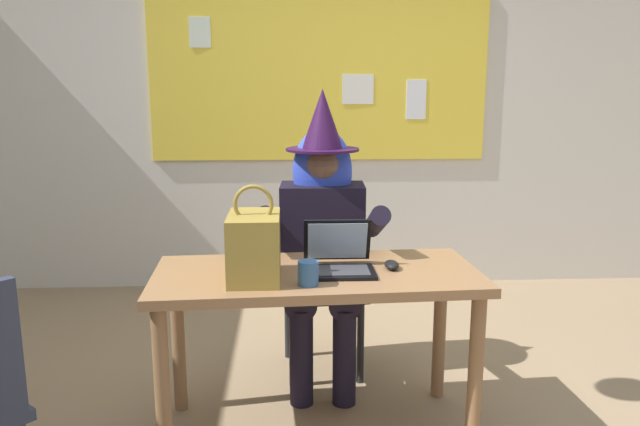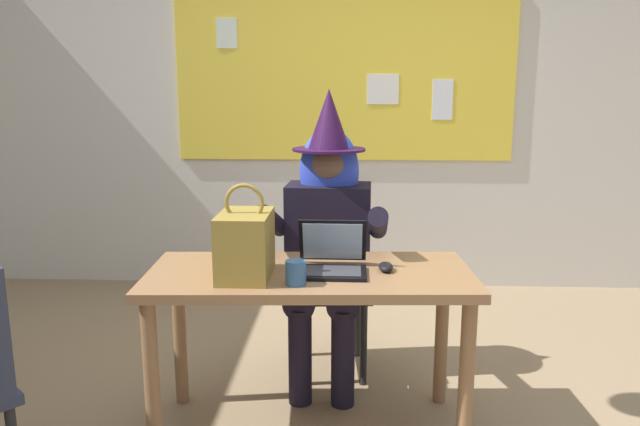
{
  "view_description": "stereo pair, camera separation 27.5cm",
  "coord_description": "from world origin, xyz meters",
  "px_view_note": "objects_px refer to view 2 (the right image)",
  "views": [
    {
      "loc": [
        -0.24,
        -2.28,
        1.46
      ],
      "look_at": [
        -0.09,
        0.42,
        0.9
      ],
      "focal_mm": 34.1,
      "sensor_mm": 36.0,
      "label": 1
    },
    {
      "loc": [
        0.04,
        -2.28,
        1.46
      ],
      "look_at": [
        -0.09,
        0.42,
        0.9
      ],
      "focal_mm": 34.1,
      "sensor_mm": 36.0,
      "label": 2
    }
  ],
  "objects_px": {
    "laptop": "(332,260)",
    "coffee_mug": "(296,273)",
    "chair_at_desk": "(328,271)",
    "handbag": "(245,244)",
    "desk_main": "(310,295)",
    "computer_mouse": "(386,267)",
    "person_costumed": "(328,222)"
  },
  "relations": [
    {
      "from": "handbag",
      "to": "coffee_mug",
      "type": "distance_m",
      "value": 0.24
    },
    {
      "from": "desk_main",
      "to": "laptop",
      "type": "relative_size",
      "value": 4.78
    },
    {
      "from": "laptop",
      "to": "handbag",
      "type": "xyz_separation_m",
      "value": [
        -0.34,
        -0.1,
        0.09
      ]
    },
    {
      "from": "desk_main",
      "to": "coffee_mug",
      "type": "height_order",
      "value": "coffee_mug"
    },
    {
      "from": "desk_main",
      "to": "laptop",
      "type": "distance_m",
      "value": 0.18
    },
    {
      "from": "laptop",
      "to": "coffee_mug",
      "type": "relative_size",
      "value": 3.01
    },
    {
      "from": "chair_at_desk",
      "to": "computer_mouse",
      "type": "distance_m",
      "value": 0.73
    },
    {
      "from": "laptop",
      "to": "computer_mouse",
      "type": "bearing_deg",
      "value": 2.14
    },
    {
      "from": "laptop",
      "to": "computer_mouse",
      "type": "height_order",
      "value": "laptop"
    },
    {
      "from": "chair_at_desk",
      "to": "handbag",
      "type": "bearing_deg",
      "value": -25.8
    },
    {
      "from": "person_costumed",
      "to": "handbag",
      "type": "distance_m",
      "value": 0.7
    },
    {
      "from": "computer_mouse",
      "to": "handbag",
      "type": "relative_size",
      "value": 0.28
    },
    {
      "from": "laptop",
      "to": "handbag",
      "type": "bearing_deg",
      "value": -163.57
    },
    {
      "from": "chair_at_desk",
      "to": "computer_mouse",
      "type": "relative_size",
      "value": 8.81
    },
    {
      "from": "chair_at_desk",
      "to": "person_costumed",
      "type": "relative_size",
      "value": 0.63
    },
    {
      "from": "laptop",
      "to": "coffee_mug",
      "type": "distance_m",
      "value": 0.23
    },
    {
      "from": "person_costumed",
      "to": "laptop",
      "type": "distance_m",
      "value": 0.53
    },
    {
      "from": "chair_at_desk",
      "to": "laptop",
      "type": "xyz_separation_m",
      "value": [
        0.04,
        -0.65,
        0.25
      ]
    },
    {
      "from": "computer_mouse",
      "to": "coffee_mug",
      "type": "xyz_separation_m",
      "value": [
        -0.36,
        -0.2,
        0.03
      ]
    },
    {
      "from": "person_costumed",
      "to": "laptop",
      "type": "xyz_separation_m",
      "value": [
        0.04,
        -0.53,
        -0.04
      ]
    },
    {
      "from": "chair_at_desk",
      "to": "coffee_mug",
      "type": "xyz_separation_m",
      "value": [
        -0.09,
        -0.84,
        0.25
      ]
    },
    {
      "from": "laptop",
      "to": "handbag",
      "type": "relative_size",
      "value": 0.76
    },
    {
      "from": "laptop",
      "to": "coffee_mug",
      "type": "height_order",
      "value": "laptop"
    },
    {
      "from": "coffee_mug",
      "to": "chair_at_desk",
      "type": "bearing_deg",
      "value": 83.62
    },
    {
      "from": "computer_mouse",
      "to": "coffee_mug",
      "type": "relative_size",
      "value": 1.09
    },
    {
      "from": "desk_main",
      "to": "handbag",
      "type": "distance_m",
      "value": 0.36
    },
    {
      "from": "person_costumed",
      "to": "coffee_mug",
      "type": "xyz_separation_m",
      "value": [
        -0.1,
        -0.72,
        -0.04
      ]
    },
    {
      "from": "laptop",
      "to": "computer_mouse",
      "type": "xyz_separation_m",
      "value": [
        0.22,
        0.01,
        -0.03
      ]
    },
    {
      "from": "laptop",
      "to": "coffee_mug",
      "type": "bearing_deg",
      "value": -124.83
    },
    {
      "from": "desk_main",
      "to": "person_costumed",
      "type": "bearing_deg",
      "value": 84.2
    },
    {
      "from": "desk_main",
      "to": "person_costumed",
      "type": "height_order",
      "value": "person_costumed"
    },
    {
      "from": "desk_main",
      "to": "person_costumed",
      "type": "distance_m",
      "value": 0.57
    }
  ]
}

